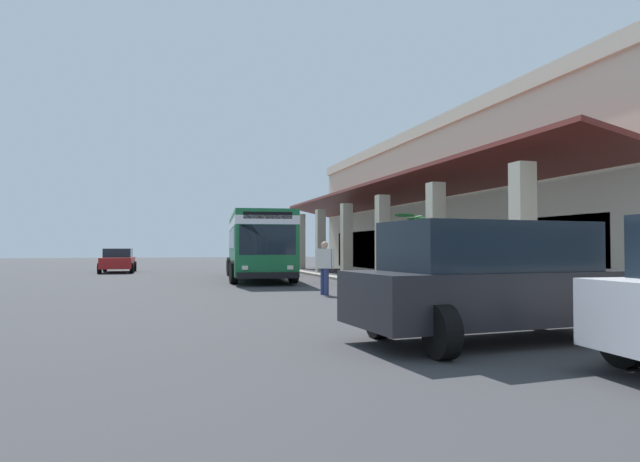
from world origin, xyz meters
name	(u,v)px	position (x,y,z in m)	size (l,w,h in m)	color
ground	(436,277)	(0.00, 8.00, 0.00)	(120.00, 120.00, 0.00)	#38383A
curb_strip	(333,277)	(-0.07, 2.36, 0.06)	(37.01, 0.50, 0.12)	#9E998E
plaza_building	(501,204)	(-0.07, 11.98, 3.90)	(31.14, 13.68, 7.79)	beige
transit_bus	(258,241)	(-0.95, -1.23, 1.85)	(11.40, 3.63, 3.34)	#196638
parked_suv_charcoal	(491,280)	(18.15, -0.58, 1.02)	(2.96, 4.94, 1.97)	#232328
parked_sedan_red	(118,260)	(-10.22, -8.36, 0.75)	(4.42, 2.05, 1.47)	maroon
pedestrian	(325,265)	(8.82, -0.69, 0.99)	(0.51, 0.54, 1.74)	navy
potted_palm	(415,268)	(6.95, 3.43, 0.77)	(1.79, 1.65, 2.86)	#4C4742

